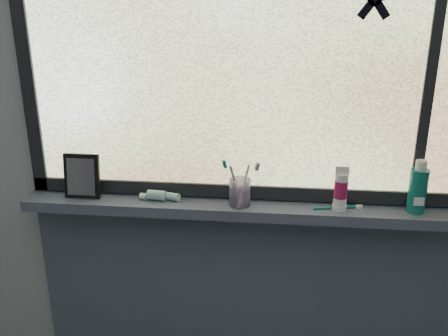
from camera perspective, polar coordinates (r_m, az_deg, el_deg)
wall_back at (r=1.79m, az=2.48°, el=3.61°), size 3.00×0.01×2.50m
windowsill at (r=1.81m, az=2.20°, el=-4.68°), size 1.62×0.14×0.04m
sill_apron at (r=2.12m, az=2.13°, el=-16.65°), size 1.62×0.02×0.98m
window_pane at (r=1.71m, az=2.57°, el=12.43°), size 1.50×0.01×1.00m
frame_bottom at (r=1.83m, az=2.33°, el=-2.64°), size 1.60×0.03×0.05m
frame_left at (r=1.92m, az=-21.77°, el=11.89°), size 0.05×0.03×1.10m
frame_mullion at (r=1.77m, az=22.69°, el=11.22°), size 0.03×0.03×1.00m
vanity_mirror at (r=1.90m, az=-15.93°, el=-0.89°), size 0.13×0.07×0.17m
toothpaste_tube at (r=1.83m, az=-7.05°, el=-3.14°), size 0.21×0.08×0.04m
toothbrush_cup at (r=1.77m, az=1.81°, el=-2.80°), size 0.09×0.09×0.10m
toothbrush_lying at (r=1.80m, az=12.54°, el=-4.37°), size 0.19×0.06×0.01m
mouthwash_bottle at (r=1.83m, az=21.31°, el=-1.98°), size 0.08×0.08×0.15m
cream_tube at (r=1.77m, az=13.23°, el=-2.14°), size 0.05×0.05×0.11m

